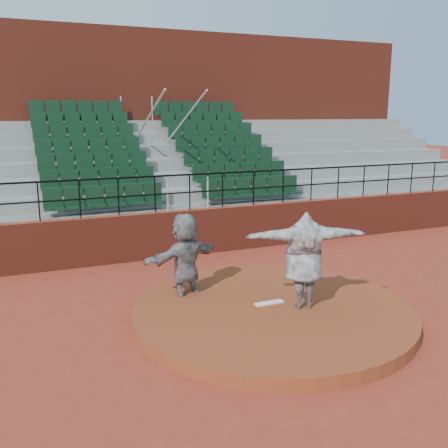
{
  "coord_description": "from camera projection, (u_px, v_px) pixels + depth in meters",
  "views": [
    {
      "loc": [
        -4.47,
        -8.16,
        3.98
      ],
      "look_at": [
        0.0,
        2.5,
        1.4
      ],
      "focal_mm": 40.0,
      "sensor_mm": 36.0,
      "label": 1
    }
  ],
  "objects": [
    {
      "name": "ground",
      "position": [
        273.0,
        318.0,
        9.9
      ],
      "size": [
        90.0,
        90.0,
        0.0
      ],
      "primitive_type": "plane",
      "color": "maroon",
      "rests_on": "ground"
    },
    {
      "name": "pitchers_mound",
      "position": [
        273.0,
        312.0,
        9.87
      ],
      "size": [
        5.5,
        5.5,
        0.25
      ],
      "primitive_type": "cylinder",
      "color": "brown",
      "rests_on": "ground"
    },
    {
      "name": "pitching_rubber",
      "position": [
        269.0,
        303.0,
        9.98
      ],
      "size": [
        0.6,
        0.15,
        0.03
      ],
      "primitive_type": "cube",
      "color": "white",
      "rests_on": "pitchers_mound"
    },
    {
      "name": "boundary_wall",
      "position": [
        190.0,
        232.0,
        14.26
      ],
      "size": [
        24.0,
        0.3,
        1.3
      ],
      "primitive_type": "cube",
      "color": "maroon",
      "rests_on": "ground"
    },
    {
      "name": "wall_railing",
      "position": [
        190.0,
        184.0,
        13.96
      ],
      "size": [
        24.04,
        0.05,
        1.03
      ],
      "color": "black",
      "rests_on": "boundary_wall"
    },
    {
      "name": "seating_deck",
      "position": [
        156.0,
        187.0,
        17.37
      ],
      "size": [
        24.0,
        5.97,
        4.63
      ],
      "color": "gray",
      "rests_on": "ground"
    },
    {
      "name": "press_box_facade",
      "position": [
        129.0,
        124.0,
        20.47
      ],
      "size": [
        24.0,
        3.0,
        7.1
      ],
      "primitive_type": "cube",
      "color": "maroon",
      "rests_on": "ground"
    },
    {
      "name": "pitcher",
      "position": [
        304.0,
        260.0,
        9.61
      ],
      "size": [
        2.43,
        1.27,
        1.91
      ],
      "primitive_type": "imported",
      "rotation": [
        0.0,
        0.0,
        2.86
      ],
      "color": "black",
      "rests_on": "pitchers_mound"
    },
    {
      "name": "fielder",
      "position": [
        185.0,
        260.0,
        10.39
      ],
      "size": [
        1.93,
        1.2,
        1.98
      ],
      "primitive_type": "imported",
      "rotation": [
        0.0,
        0.0,
        3.5
      ],
      "color": "black",
      "rests_on": "ground"
    }
  ]
}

